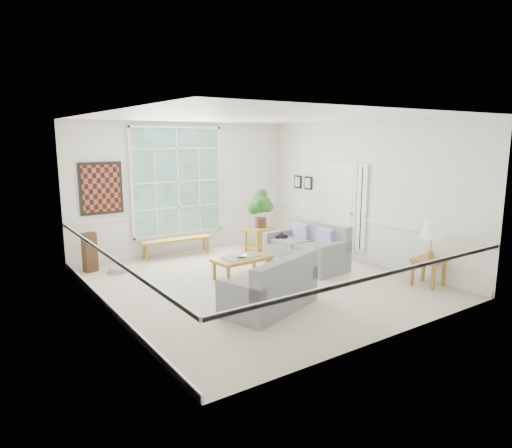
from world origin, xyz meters
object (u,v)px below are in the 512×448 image
at_px(loveseat_right, 305,245).
at_px(end_table, 259,239).
at_px(side_table, 428,272).
at_px(coffee_table, 242,268).
at_px(loveseat_front, 269,282).

distance_m(loveseat_right, end_table, 1.65).
height_order(loveseat_right, end_table, loveseat_right).
distance_m(end_table, side_table, 3.98).
distance_m(loveseat_right, coffee_table, 1.52).
bearing_deg(side_table, loveseat_right, 115.29).
relative_size(loveseat_right, loveseat_front, 1.08).
xyz_separation_m(loveseat_right, loveseat_front, (-2.00, -1.49, -0.04)).
distance_m(loveseat_right, side_table, 2.44).
height_order(loveseat_front, side_table, loveseat_front).
xyz_separation_m(loveseat_right, coffee_table, (-1.49, 0.10, -0.26)).
distance_m(coffee_table, side_table, 3.42).
bearing_deg(loveseat_right, loveseat_front, -147.67).
height_order(loveseat_right, side_table, loveseat_right).
xyz_separation_m(loveseat_front, coffee_table, (0.51, 1.59, -0.23)).
distance_m(coffee_table, end_table, 2.13).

